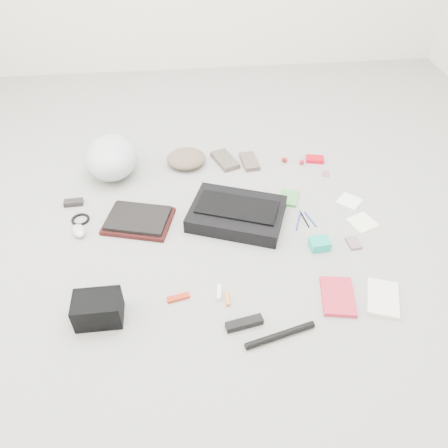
{
  "coord_description": "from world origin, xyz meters",
  "views": [
    {
      "loc": [
        -0.17,
        -1.57,
        1.49
      ],
      "look_at": [
        0.0,
        0.0,
        0.05
      ],
      "focal_mm": 35.0,
      "sensor_mm": 36.0,
      "label": 1
    }
  ],
  "objects": [
    {
      "name": "bag_flap",
      "position": [
        0.07,
        0.08,
        0.08
      ],
      "size": [
        0.44,
        0.31,
        0.01
      ],
      "primitive_type": "cube",
      "rotation": [
        0.0,
        0.0,
        -0.36
      ],
      "color": "black",
      "rests_on": "messenger_bag"
    },
    {
      "name": "toiletry_tube_white",
      "position": [
        -0.06,
        -0.39,
        0.01
      ],
      "size": [
        0.03,
        0.08,
        0.02
      ],
      "primitive_type": "cylinder",
      "rotation": [
        1.57,
        0.0,
        -0.13
      ],
      "color": "white",
      "rests_on": "ground_plane"
    },
    {
      "name": "pen_navy",
      "position": [
        0.45,
        0.04,
        0.0
      ],
      "size": [
        0.04,
        0.12,
        0.01
      ],
      "primitive_type": "cylinder",
      "rotation": [
        1.57,
        0.0,
        0.25
      ],
      "color": "navy",
      "rests_on": "ground_plane"
    },
    {
      "name": "bike_pump",
      "position": [
        0.15,
        -0.63,
        0.01
      ],
      "size": [
        0.29,
        0.1,
        0.03
      ],
      "primitive_type": "cylinder",
      "rotation": [
        0.0,
        1.57,
        0.25
      ],
      "color": "black",
      "rests_on": "ground_plane"
    },
    {
      "name": "messenger_bag",
      "position": [
        0.07,
        0.08,
        0.04
      ],
      "size": [
        0.55,
        0.47,
        0.08
      ],
      "primitive_type": "cube",
      "rotation": [
        0.0,
        0.0,
        -0.36
      ],
      "color": "black",
      "rests_on": "ground_plane"
    },
    {
      "name": "notepad",
      "position": [
        0.38,
        0.22,
        0.01
      ],
      "size": [
        0.14,
        0.16,
        0.02
      ],
      "primitive_type": "cube",
      "rotation": [
        0.0,
        0.0,
        -0.37
      ],
      "color": "#458A42",
      "rests_on": "ground_plane"
    },
    {
      "name": "toiletry_tube_orange",
      "position": [
        -0.03,
        -0.43,
        0.01
      ],
      "size": [
        0.02,
        0.07,
        0.02
      ],
      "primitive_type": "cylinder",
      "rotation": [
        1.57,
        0.0,
        -0.06
      ],
      "color": "orange",
      "rests_on": "ground_plane"
    },
    {
      "name": "book_white",
      "position": [
        0.62,
        -0.49,
        0.01
      ],
      "size": [
        0.19,
        0.22,
        0.02
      ],
      "primitive_type": "cube",
      "rotation": [
        0.0,
        0.0,
        -0.35
      ],
      "color": "silver",
      "rests_on": "ground_plane"
    },
    {
      "name": "stamp_sheet",
      "position": [
        0.64,
        0.42,
        0.0
      ],
      "size": [
        0.06,
        0.06,
        0.0
      ],
      "primitive_type": "cube",
      "rotation": [
        0.0,
        0.0,
        -0.25
      ],
      "color": "#945F7F",
      "rests_on": "ground_plane"
    },
    {
      "name": "mouse",
      "position": [
        -0.71,
        0.06,
        0.02
      ],
      "size": [
        0.09,
        0.12,
        0.04
      ],
      "primitive_type": "ellipsoid",
      "rotation": [
        0.0,
        0.0,
        0.36
      ],
      "color": "#BEBEBE",
      "rests_on": "ground_plane"
    },
    {
      "name": "pen_blue",
      "position": [
        0.39,
        0.03,
        0.0
      ],
      "size": [
        0.06,
        0.14,
        0.01
      ],
      "primitive_type": "cylinder",
      "rotation": [
        1.57,
        0.0,
        -0.38
      ],
      "color": "navy",
      "rests_on": "ground_plane"
    },
    {
      "name": "lollipop_b",
      "position": [
        0.43,
        0.57,
        0.01
      ],
      "size": [
        0.03,
        0.03,
        0.03
      ],
      "primitive_type": "sphere",
      "rotation": [
        0.0,
        0.0,
        -0.08
      ],
      "color": "maroon",
      "rests_on": "ground_plane"
    },
    {
      "name": "mitten_right",
      "position": [
        0.22,
        0.58,
        0.01
      ],
      "size": [
        0.1,
        0.18,
        0.03
      ],
      "primitive_type": "cube",
      "rotation": [
        0.0,
        0.0,
        0.1
      ],
      "color": "brown",
      "rests_on": "ground_plane"
    },
    {
      "name": "book_red",
      "position": [
        0.44,
        -0.46,
        0.01
      ],
      "size": [
        0.17,
        0.22,
        0.02
      ],
      "primitive_type": "cube",
      "rotation": [
        0.0,
        0.0,
        -0.18
      ],
      "color": "red",
      "rests_on": "ground_plane"
    },
    {
      "name": "altoids_tin",
      "position": [
        0.61,
        0.56,
        0.01
      ],
      "size": [
        0.12,
        0.09,
        0.02
      ],
      "primitive_type": "cube",
      "rotation": [
        0.0,
        0.0,
        -0.23
      ],
      "color": "red",
      "rests_on": "ground_plane"
    },
    {
      "name": "multitool",
      "position": [
        -0.24,
        -0.4,
        0.01
      ],
      "size": [
        0.1,
        0.05,
        0.02
      ],
      "primitive_type": "cube",
      "rotation": [
        0.0,
        0.0,
        0.22
      ],
      "color": "#A8250F",
      "rests_on": "ground_plane"
    },
    {
      "name": "card_deck",
      "position": [
        0.61,
        -0.16,
        0.01
      ],
      "size": [
        0.06,
        0.08,
        0.02
      ],
      "primitive_type": "cube",
      "rotation": [
        0.0,
        0.0,
        0.09
      ],
      "color": "gray",
      "rests_on": "ground_plane"
    },
    {
      "name": "pen_black",
      "position": [
        0.42,
        0.04,
        0.0
      ],
      "size": [
        0.02,
        0.13,
        0.01
      ],
      "primitive_type": "cylinder",
      "rotation": [
        1.57,
        0.0,
        0.12
      ],
      "color": "black",
      "rests_on": "ground_plane"
    },
    {
      "name": "ground_plane",
      "position": [
        0.0,
        0.0,
        0.0
      ],
      "size": [
        4.0,
        4.0,
        0.0
      ],
      "primitive_type": "plane",
      "color": "gray"
    },
    {
      "name": "cable_coil",
      "position": [
        -0.72,
        0.16,
        0.01
      ],
      "size": [
        0.1,
        0.1,
        0.01
      ],
      "primitive_type": "torus",
      "rotation": [
        0.0,
        0.0,
        -0.11
      ],
      "color": "black",
      "rests_on": "ground_plane"
    },
    {
      "name": "lollipop_c",
      "position": [
        0.52,
        0.53,
        0.01
      ],
      "size": [
        0.04,
        0.04,
        0.03
      ],
      "primitive_type": "sphere",
      "rotation": [
        0.0,
        0.0,
        -0.37
      ],
      "color": "#A7182D",
      "rests_on": "ground_plane"
    },
    {
      "name": "lollipop_a",
      "position": [
        0.42,
        0.58,
        0.01
      ],
      "size": [
        0.03,
        0.03,
        0.02
      ],
      "primitive_type": "sphere",
      "rotation": [
        0.0,
        0.0,
        0.41
      ],
      "color": "red",
      "rests_on": "ground_plane"
    },
    {
      "name": "camera_bag",
      "position": [
        -0.56,
        -0.46,
        0.06
      ],
      "size": [
        0.19,
        0.13,
        0.12
      ],
      "primitive_type": "cube",
      "rotation": [
        0.0,
        0.0,
        0.01
      ],
      "color": "black",
      "rests_on": "ground_plane"
    },
    {
      "name": "power_brick",
      "position": [
        -0.77,
        0.29,
        0.01
      ],
      "size": [
        0.1,
        0.05,
        0.03
      ],
      "primitive_type": "cube",
      "rotation": [
        0.0,
        0.0,
        0.05
      ],
      "color": "black",
      "rests_on": "ground_plane"
    },
    {
      "name": "napkin_bottom",
      "position": [
        0.71,
        -0.01,
        0.0
      ],
      "size": [
        0.16,
        0.16,
        0.01
      ],
      "primitive_type": "cube",
      "rotation": [
        0.0,
        0.0,
        0.38
      ],
      "color": "white",
      "rests_on": "ground_plane"
    },
    {
      "name": "beanie",
      "position": [
        -0.16,
        0.61,
        0.04
      ],
      "size": [
        0.24,
        0.23,
        0.08
      ],
      "primitive_type": "ellipsoid",
      "rotation": [
        0.0,
        0.0,
        0.04
      ],
      "color": "brown",
      "rests_on": "ground_plane"
    },
    {
      "name": "laptop",
      "position": [
        -0.42,
        0.11,
        0.03
      ],
      "size": [
        0.34,
        0.29,
        0.02
      ],
      "primitive_type": "cube",
      "rotation": [
        0.0,
        0.0,
        -0.27
      ],
      "color": "black",
      "rests_on": "laptop_sleeve"
    },
    {
      "name": "accordion_wallet",
      "position": [
        0.44,
        -0.16,
        0.02
      ],
      "size": [
        0.1,
        0.08,
        0.05
      ],
      "primitive_type": "cube",
      "rotation": [
        0.0,
        0.0,
        0.08
      ],
      "color": "#15B4A1",
      "rests_on": "ground_plane"
    },
    {
      "name": "mitten_left",
      "position": [
        0.07,
        0.6,
        0.01
      ],
      "size": [
        0.16,
        0.22,
        0.03
      ],
      "primitive_type": "cube",
      "rotation": [
        0.0,
        0.0,
        0.37
      ],
      "color": "brown",
      "rests_on": "ground_plane"
    },
    {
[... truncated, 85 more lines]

